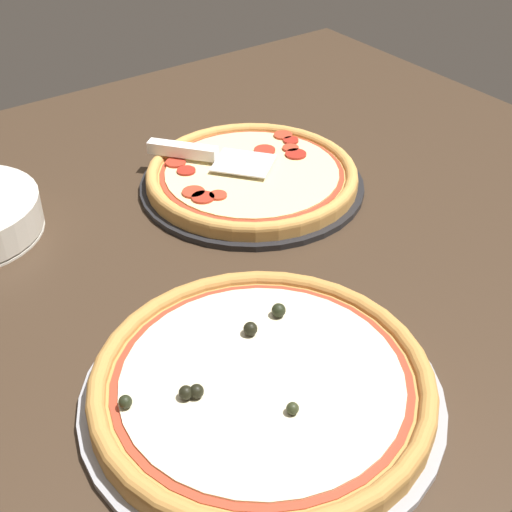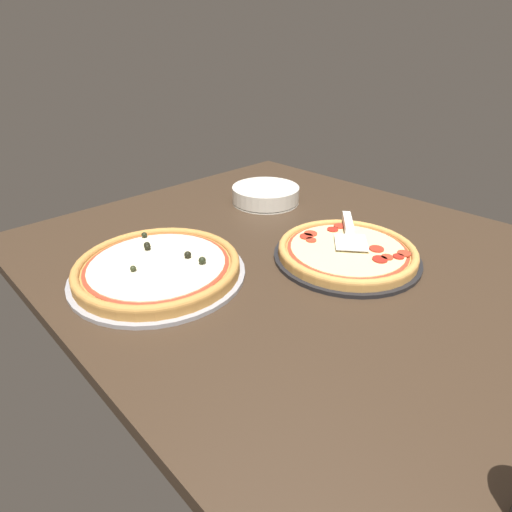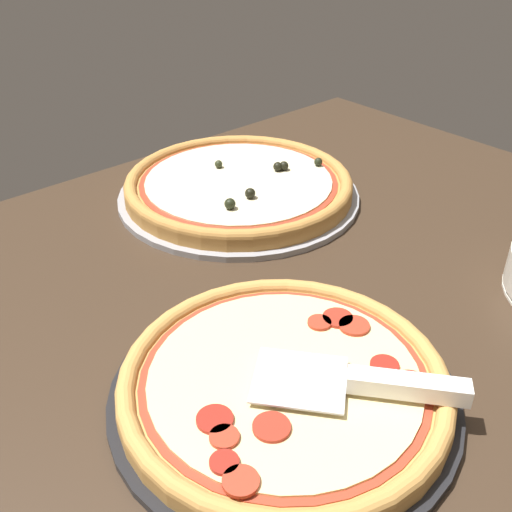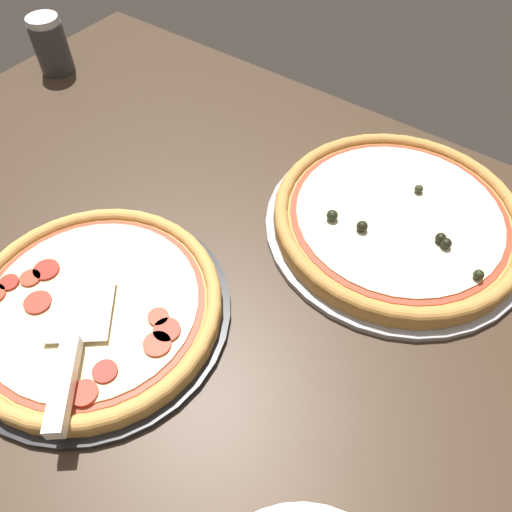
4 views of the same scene
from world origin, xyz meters
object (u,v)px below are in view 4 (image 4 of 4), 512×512
pizza_front (93,306)px  pizza_back (398,217)px  parmesan_shaker (51,45)px  serving_spatula (68,364)px

pizza_front → pizza_back: size_ratio=0.90×
pizza_back → parmesan_shaker: bearing=-179.5°
pizza_front → parmesan_shaker: 65.65cm
pizza_front → parmesan_shaker: bearing=144.2°
pizza_front → pizza_back: pizza_back is taller
pizza_front → serving_spatula: serving_spatula is taller
serving_spatula → parmesan_shaker: 74.69cm
serving_spatula → parmesan_shaker: bearing=141.5°
pizza_back → serving_spatula: bearing=-114.1°
serving_spatula → parmesan_shaker: size_ratio=1.71×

